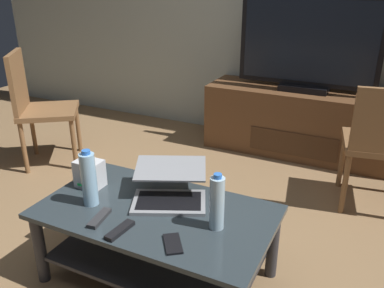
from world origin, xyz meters
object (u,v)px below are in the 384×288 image
television (308,46)px  cell_phone (173,244)px  coffee_table (157,231)px  router_box (90,174)px  media_cabinet (300,122)px  side_chair (37,103)px  water_bottle_far (89,179)px  soundbar_remote (120,230)px  laptop (170,188)px  water_bottle_near (217,203)px  tv_remote (99,218)px  dining_chair (382,141)px

television → cell_phone: size_ratio=8.05×
coffee_table → router_box: bearing=173.1°
media_cabinet → side_chair: (-1.87, -1.14, 0.23)m
water_bottle_far → soundbar_remote: bearing=-27.0°
side_chair → water_bottle_far: (1.26, -0.89, 0.03)m
soundbar_remote → water_bottle_far: bearing=158.4°
television → side_chair: (-1.87, -1.12, -0.42)m
media_cabinet → laptop: 1.85m
side_chair → laptop: (1.59, -0.68, -0.05)m
water_bottle_far → cell_phone: (0.52, -0.11, -0.13)m
media_cabinet → router_box: 2.04m
coffee_table → laptop: size_ratio=2.38×
coffee_table → cell_phone: (0.21, -0.21, 0.13)m
media_cabinet → water_bottle_near: (0.02, -1.95, 0.26)m
router_box → tv_remote: bearing=-44.5°
media_cabinet → television: 0.65m
dining_chair → cell_phone: size_ratio=6.17×
router_box → cell_phone: router_box is taller
side_chair → media_cabinet: bearing=31.3°
laptop → water_bottle_near: bearing=-22.9°
tv_remote → soundbar_remote: same height
router_box → tv_remote: (0.25, -0.24, -0.06)m
media_cabinet → television: (0.00, -0.02, 0.65)m
side_chair → tv_remote: size_ratio=5.79×
laptop → tv_remote: 0.38m
laptop → water_bottle_far: water_bottle_far is taller
soundbar_remote → laptop: bearing=86.1°
dining_chair → water_bottle_near: dining_chair is taller
water_bottle_near → soundbar_remote: (-0.37, -0.22, -0.12)m
side_chair → laptop: bearing=-23.1°
side_chair → tv_remote: 1.71m
laptop → soundbar_remote: size_ratio=3.00×
coffee_table → laptop: laptop is taller
router_box → water_bottle_near: (0.76, -0.06, 0.05)m
soundbar_remote → television: bearing=86.3°
media_cabinet → cell_phone: bearing=-92.5°
coffee_table → tv_remote: 0.30m
media_cabinet → water_bottle_near: bearing=-89.3°
router_box → soundbar_remote: 0.49m
water_bottle_far → soundbar_remote: size_ratio=1.83×
dining_chair → laptop: dining_chair is taller
tv_remote → soundbar_remote: (0.14, -0.04, 0.00)m
coffee_table → water_bottle_near: 0.41m
dining_chair → router_box: (-1.39, -1.16, -0.01)m
cell_phone → water_bottle_far: bearing=131.5°
coffee_table → television: bearing=81.2°
router_box → media_cabinet: bearing=68.7°
television → cell_phone: (-0.09, -2.12, -0.52)m
dining_chair → side_chair: (-2.52, -0.42, 0.02)m
router_box → cell_phone: (0.65, -0.26, -0.07)m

